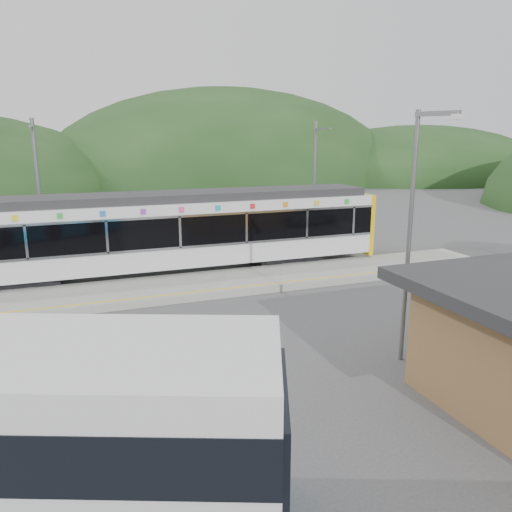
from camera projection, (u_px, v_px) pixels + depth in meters
name	position (u px, v px, depth m)	size (l,w,h in m)	color
ground	(247.00, 311.00, 18.12)	(120.00, 120.00, 0.00)	#4C4C4F
hills	(328.00, 263.00, 25.04)	(146.00, 149.00, 26.00)	#1E3D19
platform	(221.00, 283.00, 21.09)	(26.00, 3.20, 0.30)	#9E9E99
yellow_line	(230.00, 288.00, 19.87)	(26.00, 0.10, 0.01)	yellow
train	(163.00, 231.00, 22.45)	(20.44, 3.01, 3.74)	black
catenary_mast_west	(39.00, 194.00, 22.67)	(0.18, 1.80, 7.00)	slate
catenary_mast_east	(315.00, 184.00, 27.45)	(0.18, 1.80, 7.00)	slate
lamp_post	(414.00, 219.00, 13.13)	(0.58, 1.24, 6.85)	slate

